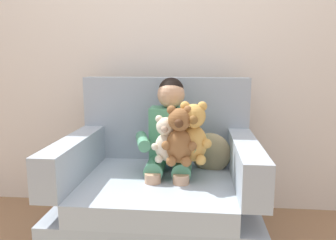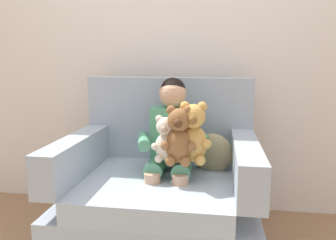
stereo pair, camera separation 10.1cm
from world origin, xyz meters
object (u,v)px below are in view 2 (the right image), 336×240
object	(u,v)px
seated_child	(171,139)
plush_cream	(165,140)
plush_honey	(193,135)
plush_brown	(179,137)
throw_pillow	(212,154)
armchair	(161,193)

from	to	relation	value
seated_child	plush_cream	xyz separation A→B (m)	(-0.01, -0.13, 0.02)
plush_cream	plush_honey	bearing A→B (deg)	-16.56
plush_brown	throw_pillow	xyz separation A→B (m)	(0.18, 0.27, -0.16)
plush_honey	plush_brown	size ratio (longest dim) A/B	1.06
seated_child	plush_cream	bearing A→B (deg)	-94.39
plush_honey	throw_pillow	xyz separation A→B (m)	(0.11, 0.23, -0.17)
throw_pillow	plush_brown	bearing A→B (deg)	-124.23
seated_child	throw_pillow	xyz separation A→B (m)	(0.25, 0.10, -0.11)
seated_child	throw_pillow	distance (m)	0.29
plush_cream	seated_child	bearing A→B (deg)	67.37
seated_child	plush_cream	distance (m)	0.13
armchair	throw_pillow	world-z (taller)	armchair
armchair	throw_pillow	xyz separation A→B (m)	(0.31, 0.13, 0.23)
seated_child	throw_pillow	size ratio (longest dim) A/B	3.17
plush_cream	plush_brown	xyz separation A→B (m)	(0.08, -0.04, 0.03)
armchair	seated_child	size ratio (longest dim) A/B	1.38
plush_brown	throw_pillow	size ratio (longest dim) A/B	1.27
seated_child	plush_brown	size ratio (longest dim) A/B	2.49
plush_honey	plush_brown	distance (m)	0.09
plush_brown	plush_cream	bearing A→B (deg)	150.66
armchair	seated_child	xyz separation A→B (m)	(0.06, 0.03, 0.34)
seated_child	plush_honey	xyz separation A→B (m)	(0.14, -0.13, 0.06)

